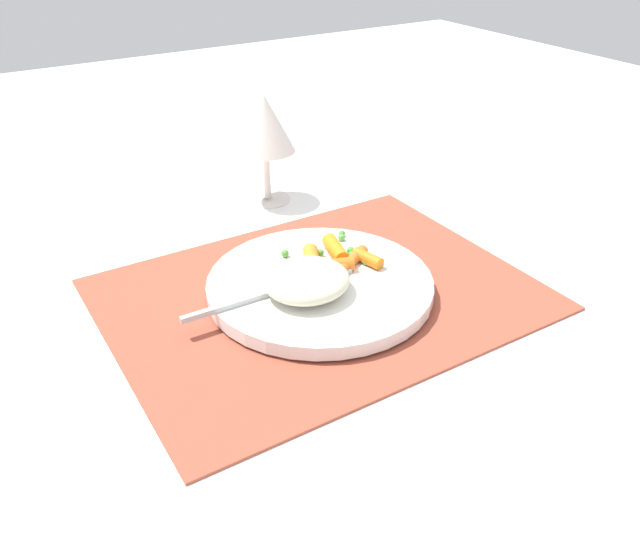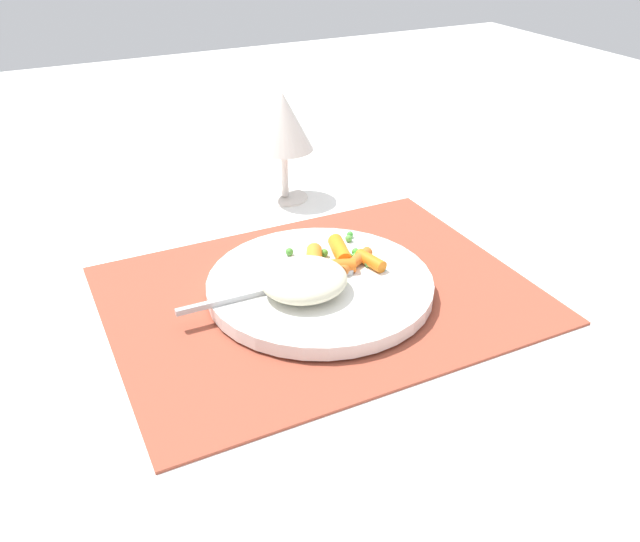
% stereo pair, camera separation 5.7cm
% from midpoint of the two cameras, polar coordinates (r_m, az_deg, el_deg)
% --- Properties ---
extents(ground_plane, '(2.40, 2.40, 0.00)m').
position_cam_midpoint_polar(ground_plane, '(0.70, -2.33, -2.22)').
color(ground_plane, white).
extents(placemat, '(0.44, 0.34, 0.01)m').
position_cam_midpoint_polar(placemat, '(0.70, -2.33, -2.02)').
color(placemat, '#9E4733').
rests_on(placemat, ground_plane).
extents(plate, '(0.24, 0.24, 0.01)m').
position_cam_midpoint_polar(plate, '(0.70, -2.35, -1.29)').
color(plate, white).
rests_on(plate, placemat).
extents(rice_mound, '(0.09, 0.08, 0.03)m').
position_cam_midpoint_polar(rice_mound, '(0.66, -3.64, -0.87)').
color(rice_mound, beige).
rests_on(rice_mound, plate).
extents(carrot_portion, '(0.09, 0.08, 0.02)m').
position_cam_midpoint_polar(carrot_portion, '(0.71, -1.24, 0.94)').
color(carrot_portion, orange).
rests_on(carrot_portion, plate).
extents(pea_scatter, '(0.09, 0.09, 0.01)m').
position_cam_midpoint_polar(pea_scatter, '(0.73, -0.50, 1.42)').
color(pea_scatter, '#4D9736').
rests_on(pea_scatter, plate).
extents(fork, '(0.19, 0.02, 0.01)m').
position_cam_midpoint_polar(fork, '(0.68, -5.29, -1.44)').
color(fork, '#BBBBBB').
rests_on(fork, plate).
extents(wine_glass, '(0.08, 0.08, 0.15)m').
position_cam_midpoint_polar(wine_glass, '(0.89, -6.72, 12.43)').
color(wine_glass, silver).
rests_on(wine_glass, ground_plane).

